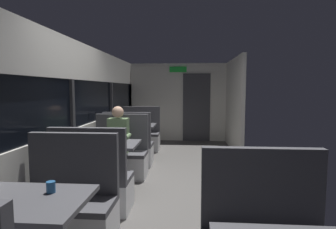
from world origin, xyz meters
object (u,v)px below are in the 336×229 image
bench_mid_window_facing_end (93,186)px  dining_table_far_window (135,129)px  dining_table_near_window (26,212)px  seated_passenger (119,147)px  bench_mid_window_facing_entry (120,158)px  dining_table_mid_window (108,150)px  bench_near_window_facing_entry (68,211)px  bench_far_window_facing_end (129,149)px  coffee_cup_primary (51,187)px  bench_far_window_facing_entry (141,137)px

bench_mid_window_facing_end → dining_table_far_window: size_ratio=1.22×
dining_table_near_window → seated_passenger: bearing=90.0°
dining_table_near_window → bench_mid_window_facing_entry: (0.00, 2.81, -0.31)m
bench_mid_window_facing_end → dining_table_far_window: 2.83m
dining_table_far_window → dining_table_mid_window: bearing=-90.0°
bench_near_window_facing_entry → bench_mid_window_facing_entry: bearing=90.0°
bench_near_window_facing_entry → bench_far_window_facing_end: bearing=90.0°
dining_table_near_window → bench_near_window_facing_entry: 0.77m
coffee_cup_primary → dining_table_near_window: bearing=-131.5°
coffee_cup_primary → seated_passenger: bearing=92.7°
seated_passenger → bench_near_window_facing_entry: bearing=-90.0°
bench_mid_window_facing_end → bench_far_window_facing_end: same height
bench_far_window_facing_end → seated_passenger: (0.00, -0.79, 0.21)m
seated_passenger → bench_mid_window_facing_entry: bearing=90.0°
dining_table_far_window → bench_far_window_facing_entry: (0.00, 0.70, -0.31)m
bench_far_window_facing_entry → seated_passenger: seated_passenger is taller
bench_far_window_facing_entry → coffee_cup_primary: bench_far_window_facing_entry is taller
dining_table_far_window → bench_far_window_facing_end: size_ratio=0.82×
bench_far_window_facing_end → seated_passenger: seated_passenger is taller
dining_table_near_window → coffee_cup_primary: size_ratio=10.00×
bench_mid_window_facing_end → bench_far_window_facing_entry: 3.51m
dining_table_near_window → bench_mid_window_facing_entry: bench_mid_window_facing_entry is taller
bench_far_window_facing_end → coffee_cup_primary: bearing=-87.9°
bench_near_window_facing_entry → bench_far_window_facing_entry: same height
dining_table_near_window → coffee_cup_primary: 0.24m
dining_table_mid_window → bench_far_window_facing_end: (0.00, 1.42, -0.31)m
seated_passenger → coffee_cup_primary: size_ratio=14.00×
dining_table_mid_window → seated_passenger: 0.64m
bench_mid_window_facing_entry → bench_far_window_facing_entry: size_ratio=1.00×
bench_mid_window_facing_end → coffee_cup_primary: bench_mid_window_facing_end is taller
bench_near_window_facing_entry → dining_table_far_window: 3.54m
dining_table_mid_window → bench_far_window_facing_entry: 2.83m
bench_near_window_facing_entry → dining_table_far_window: bearing=90.0°
dining_table_near_window → dining_table_far_window: bearing=90.0°
dining_table_mid_window → bench_mid_window_facing_entry: bearing=90.0°
bench_mid_window_facing_entry → coffee_cup_primary: (0.12, -2.67, 0.46)m
dining_table_mid_window → bench_far_window_facing_end: bench_far_window_facing_end is taller
bench_far_window_facing_end → seated_passenger: 0.82m
bench_mid_window_facing_end → bench_near_window_facing_entry: bearing=-90.0°
dining_table_near_window → coffee_cup_primary: bearing=48.5°
dining_table_mid_window → seated_passenger: (0.00, 0.63, -0.10)m
dining_table_mid_window → coffee_cup_primary: bearing=-86.4°
bench_far_window_facing_end → coffee_cup_primary: bench_far_window_facing_end is taller
dining_table_near_window → bench_far_window_facing_entry: (0.00, 4.93, -0.31)m
bench_mid_window_facing_end → bench_mid_window_facing_entry: 1.40m
dining_table_near_window → dining_table_far_window: same height
bench_far_window_facing_end → dining_table_mid_window: bearing=-90.0°
seated_passenger → bench_mid_window_facing_end: bearing=-90.0°
bench_mid_window_facing_entry → seated_passenger: bearing=-90.0°
bench_mid_window_facing_end → bench_far_window_facing_entry: (0.00, 3.51, 0.00)m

